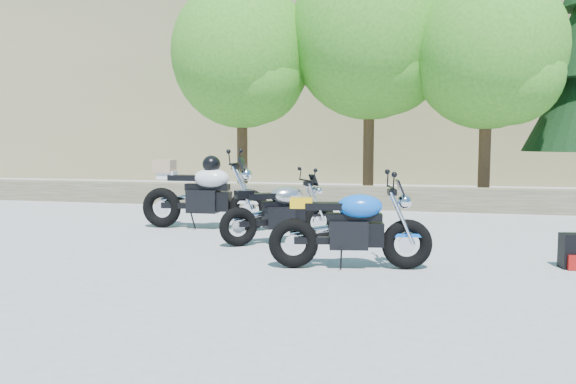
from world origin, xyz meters
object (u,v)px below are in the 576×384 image
object	(u,v)px
silver_bike	(281,213)
blue_bike	(351,229)
white_bike	(204,193)
backpack	(575,252)

from	to	relation	value
silver_bike	blue_bike	bearing A→B (deg)	-85.80
white_bike	backpack	distance (m)	5.72
silver_bike	blue_bike	xyz separation A→B (m)	(1.21, -1.43, 0.02)
blue_bike	backpack	xyz separation A→B (m)	(2.57, 0.61, -0.27)
silver_bike	backpack	size ratio (longest dim) A/B	3.80
blue_bike	backpack	size ratio (longest dim) A/B	4.64
backpack	silver_bike	bearing A→B (deg)	159.44
white_bike	blue_bike	world-z (taller)	white_bike
white_bike	silver_bike	bearing A→B (deg)	-34.17
silver_bike	blue_bike	world-z (taller)	blue_bike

